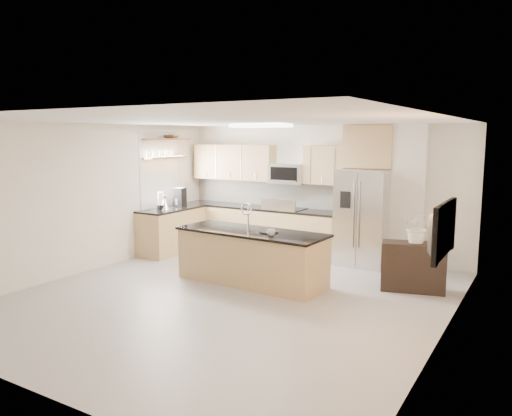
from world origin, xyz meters
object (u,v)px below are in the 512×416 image
Objects in this scene: range at (285,231)px; credenza at (413,267)px; platter at (268,232)px; coffee_maker at (180,197)px; refrigerator at (363,218)px; television at (434,229)px; blender at (161,202)px; island at (251,256)px; cup at (271,232)px; flower_vase at (419,219)px; microwave at (288,174)px; kettle at (165,204)px; bowl at (172,136)px.

range is 3.10m from credenza.
coffee_maker reaches higher than platter.
refrigerator is 1.65× the size of television.
television is (5.58, -1.74, 0.27)m from blender.
island is 2.73m from blender.
platter is at bearing 7.39° from island.
blender is (-3.03, 0.91, 0.16)m from cup.
flower_vase is at bearing 23.72° from island.
refrigerator is 5.42× the size of platter.
microwave is 2.62m from blender.
microwave is at bearing 35.50° from kettle.
credenza is at bearing -22.55° from range.
island is at bearing -175.60° from platter.
microwave reaches higher than range.
platter is 3.61m from bowl.
refrigerator is at bearing 19.07° from kettle.
blender is at bearing -88.12° from coffee_maker.
island is 2.68× the size of credenza.
bowl reaches higher than credenza.
kettle is (-2.02, -1.32, 0.57)m from range.
bowl reaches higher than island.
television is at bearing -42.75° from microwave.
island is (-1.18, -2.05, -0.46)m from refrigerator.
kettle is at bearing -160.93° from refrigerator.
flower_vase is (2.90, -1.18, 0.66)m from range.
bowl is (-0.18, 0.59, 1.31)m from blender.
range is 3.47× the size of platter.
island is 0.71m from cup.
television reaches higher than flower_vase.
bowl is at bearing 154.94° from cup.
microwave is at bearing 140.61° from credenza.
range is 2.32m from coffee_maker.
range is 0.64× the size of refrigerator.
platter is at bearing -24.34° from coffee_maker.
range is 3.20m from flower_vase.
bowl is at bearing 68.00° from television.
island is 2.68m from flower_vase.
television is at bearing -21.03° from platter.
credenza is (2.38, 0.91, -0.06)m from island.
refrigerator is 2.41m from island.
range is 0.45× the size of island.
blender reaches higher than kettle.
coffee_maker reaches higher than island.
coffee_maker is 5.01m from flower_vase.
platter is at bearing 129.18° from cup.
bowl is (-0.16, -0.02, 1.28)m from coffee_maker.
range is 2.56m from blender.
island is 7.74× the size of platter.
refrigerator is at bearing 31.04° from television.
microwave is 2.76× the size of kettle.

